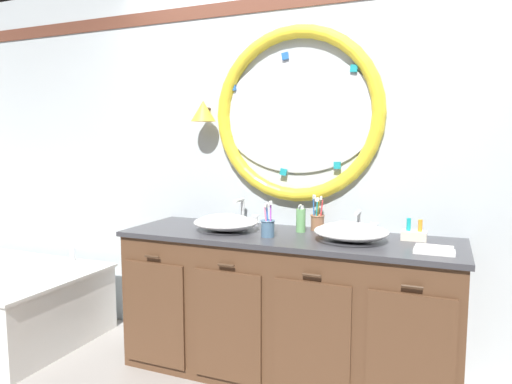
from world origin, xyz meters
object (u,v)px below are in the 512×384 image
(sink_basin_right, at_px, (351,232))
(toothbrush_holder_left, at_px, (268,227))
(soap_dispenser, at_px, (301,220))
(sink_basin_left, at_px, (226,222))
(folded_hand_towel, at_px, (434,250))
(toiletry_basket, at_px, (414,234))
(toothbrush_holder_right, at_px, (317,221))

(sink_basin_right, bearing_deg, toothbrush_holder_left, -171.68)
(toothbrush_holder_left, distance_m, soap_dispenser, 0.25)
(sink_basin_left, bearing_deg, sink_basin_right, 0.00)
(folded_hand_towel, relative_size, toiletry_basket, 1.41)
(folded_hand_towel, bearing_deg, sink_basin_left, 174.32)
(sink_basin_right, distance_m, soap_dispenser, 0.37)
(sink_basin_left, bearing_deg, toothbrush_holder_left, -12.72)
(sink_basin_left, distance_m, toiletry_basket, 1.12)
(soap_dispenser, xyz_separation_m, toiletry_basket, (0.66, 0.03, -0.04))
(toothbrush_holder_right, relative_size, toiletry_basket, 1.63)
(sink_basin_right, height_order, toothbrush_holder_left, toothbrush_holder_left)
(sink_basin_right, xyz_separation_m, folded_hand_towel, (0.44, -0.12, -0.04))
(sink_basin_left, height_order, toothbrush_holder_right, toothbrush_holder_right)
(toothbrush_holder_left, bearing_deg, toothbrush_holder_right, 55.00)
(sink_basin_left, xyz_separation_m, folded_hand_towel, (1.22, -0.12, -0.04))
(sink_basin_left, relative_size, folded_hand_towel, 2.05)
(sink_basin_right, bearing_deg, soap_dispenser, 157.13)
(toothbrush_holder_right, relative_size, folded_hand_towel, 1.15)
(sink_basin_right, bearing_deg, sink_basin_left, 180.00)
(toothbrush_holder_right, distance_m, soap_dispenser, 0.13)
(sink_basin_left, bearing_deg, toiletry_basket, 8.61)
(sink_basin_right, bearing_deg, toothbrush_holder_right, 137.07)
(sink_basin_right, distance_m, toiletry_basket, 0.37)
(sink_basin_left, distance_m, toothbrush_holder_right, 0.58)
(sink_basin_right, relative_size, toothbrush_holder_left, 1.93)
(toothbrush_holder_right, bearing_deg, toothbrush_holder_left, -125.00)
(toothbrush_holder_left, xyz_separation_m, folded_hand_towel, (0.91, -0.05, -0.04))
(sink_basin_right, xyz_separation_m, toiletry_basket, (0.33, 0.17, -0.02))
(toothbrush_holder_right, bearing_deg, sink_basin_right, -42.93)
(sink_basin_left, bearing_deg, soap_dispenser, 17.75)
(soap_dispenser, xyz_separation_m, folded_hand_towel, (0.78, -0.26, -0.06))
(soap_dispenser, bearing_deg, toothbrush_holder_left, -122.94)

